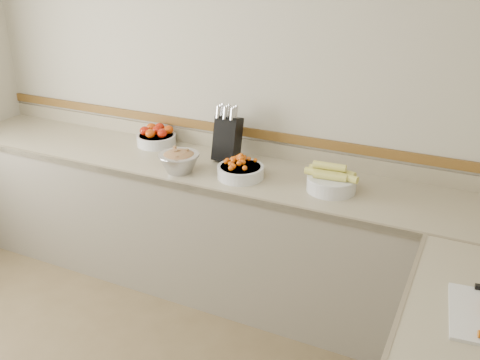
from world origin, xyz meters
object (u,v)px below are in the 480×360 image
at_px(knife_block, 227,137).
at_px(cherry_tomato_bowl, 240,169).
at_px(corn_bowl, 331,181).
at_px(tomato_bowl, 156,137).
at_px(rhubarb_bowl, 179,161).

relative_size(knife_block, cherry_tomato_bowl, 1.32).
xyz_separation_m(knife_block, corn_bowl, (0.76, -0.18, -0.09)).
bearing_deg(tomato_bowl, rhubarb_bowl, -40.97).
height_order(knife_block, tomato_bowl, knife_block).
bearing_deg(corn_bowl, knife_block, 166.94).
distance_m(knife_block, corn_bowl, 0.79).
bearing_deg(corn_bowl, tomato_bowl, 171.10).
height_order(cherry_tomato_bowl, corn_bowl, corn_bowl).
relative_size(knife_block, corn_bowl, 1.19).
xyz_separation_m(corn_bowl, rhubarb_bowl, (-0.94, -0.14, 0.01)).
xyz_separation_m(tomato_bowl, cherry_tomato_bowl, (0.79, -0.27, -0.01)).
distance_m(knife_block, cherry_tomato_bowl, 0.33).
bearing_deg(knife_block, cherry_tomato_bowl, -48.51).
relative_size(knife_block, rhubarb_bowl, 1.46).
xyz_separation_m(tomato_bowl, corn_bowl, (1.34, -0.21, 0.00)).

